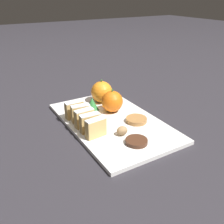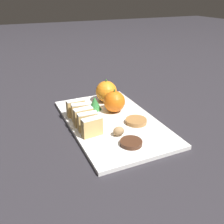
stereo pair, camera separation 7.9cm
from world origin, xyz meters
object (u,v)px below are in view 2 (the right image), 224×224
(orange_near, at_px, (114,102))
(chocolate_cookie, at_px, (131,143))
(orange_far, at_px, (106,91))
(walnut, at_px, (119,131))

(orange_near, height_order, chocolate_cookie, orange_near)
(orange_near, xyz_separation_m, orange_far, (0.01, 0.09, 0.00))
(walnut, bearing_deg, chocolate_cookie, -80.29)
(orange_far, distance_m, chocolate_cookie, 0.31)
(walnut, xyz_separation_m, chocolate_cookie, (0.01, -0.06, -0.01))
(orange_far, relative_size, walnut, 2.63)
(walnut, relative_size, chocolate_cookie, 0.54)
(orange_near, xyz_separation_m, chocolate_cookie, (-0.05, -0.21, -0.03))
(walnut, height_order, chocolate_cookie, walnut)
(walnut, distance_m, chocolate_cookie, 0.06)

